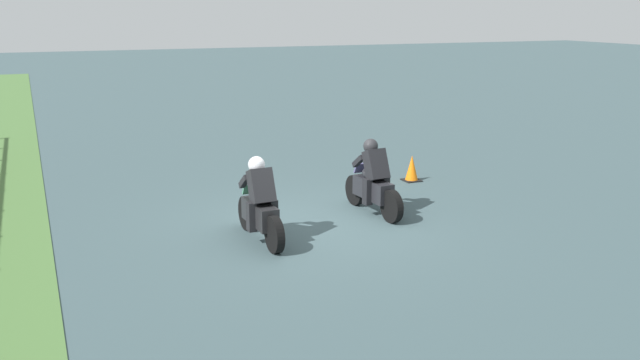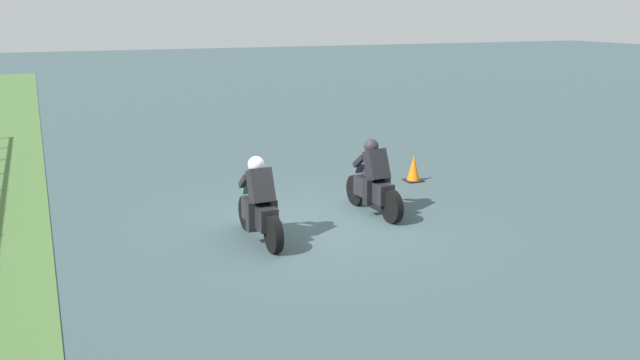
# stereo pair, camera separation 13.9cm
# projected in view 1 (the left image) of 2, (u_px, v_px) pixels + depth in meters

# --- Properties ---
(ground_plane) EXTENTS (120.00, 120.00, 0.00)m
(ground_plane) POSITION_uv_depth(u_px,v_px,m) (316.00, 225.00, 13.24)
(ground_plane) COLOR #3B5054
(rider_lane_a) EXTENTS (2.04, 0.55, 1.51)m
(rider_lane_a) POSITION_uv_depth(u_px,v_px,m) (373.00, 183.00, 13.85)
(rider_lane_a) COLOR black
(rider_lane_a) RESTS_ON ground_plane
(rider_lane_b) EXTENTS (2.04, 0.55, 1.51)m
(rider_lane_b) POSITION_uv_depth(u_px,v_px,m) (260.00, 207.00, 12.21)
(rider_lane_b) COLOR black
(rider_lane_b) RESTS_ON ground_plane
(traffic_cone) EXTENTS (0.40, 0.40, 0.62)m
(traffic_cone) POSITION_uv_depth(u_px,v_px,m) (412.00, 169.00, 16.55)
(traffic_cone) COLOR black
(traffic_cone) RESTS_ON ground_plane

